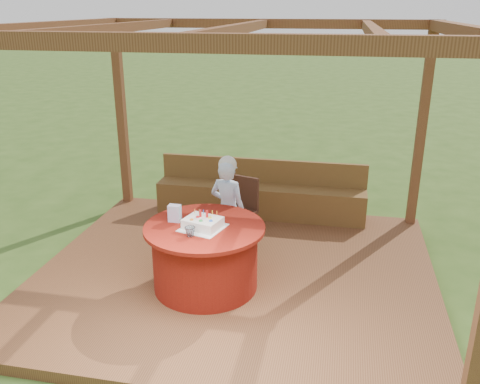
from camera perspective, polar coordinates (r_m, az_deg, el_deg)
name	(u,v)px	position (r m, az deg, el deg)	size (l,w,h in m)	color
ground	(236,280)	(6.00, -0.48, -9.82)	(60.00, 60.00, 0.00)	#314F1A
deck	(236,275)	(5.97, -0.49, -9.32)	(4.50, 4.00, 0.12)	brown
pergola	(235,69)	(5.23, -0.56, 13.68)	(4.50, 4.00, 2.72)	brown
bench	(260,198)	(7.36, 2.28, -0.63)	(3.00, 0.42, 0.80)	brown
table	(205,256)	(5.48, -3.92, -7.19)	(1.27, 1.27, 0.72)	maroon
chair	(240,207)	(6.48, 0.05, -1.74)	(0.49, 0.49, 0.85)	#3A1E12
elderly_woman	(228,208)	(5.98, -1.37, -1.76)	(0.52, 0.41, 1.28)	#ABCFFD
birthday_cake	(203,223)	(5.26, -4.20, -3.50)	(0.50, 0.50, 0.18)	white
gift_bag	(175,213)	(5.43, -7.35, -2.39)	(0.13, 0.08, 0.18)	pink
drinking_glass	(190,232)	(5.09, -5.62, -4.45)	(0.11, 0.11, 0.10)	white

